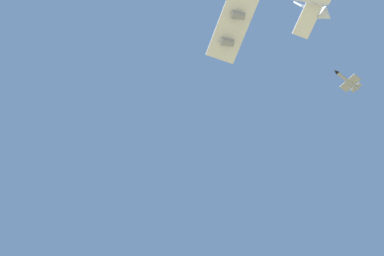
# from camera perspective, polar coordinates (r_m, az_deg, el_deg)

# --- Properties ---
(chase_jet_left_wing) EXTENTS (15.24, 8.40, 4.00)m
(chase_jet_left_wing) POSITION_cam_1_polar(r_m,az_deg,el_deg) (189.08, 20.35, 6.02)
(chase_jet_left_wing) COLOR #999EA3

